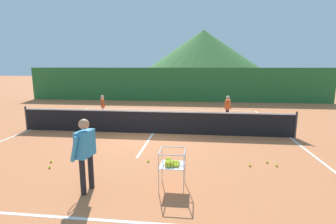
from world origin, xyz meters
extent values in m
plane|color=#C67042|center=(0.00, 0.00, 0.00)|extent=(120.00, 120.00, 0.00)
cube|color=white|center=(0.00, -6.08, 0.00)|extent=(11.05, 0.08, 0.01)
cube|color=white|center=(0.00, 6.04, 0.00)|extent=(11.05, 0.08, 0.01)
cube|color=white|center=(-5.52, 0.00, 0.00)|extent=(0.08, 12.13, 0.01)
cube|color=white|center=(5.52, 0.00, 0.00)|extent=(0.08, 12.13, 0.01)
cube|color=white|center=(0.00, 0.00, 0.00)|extent=(0.08, 5.83, 0.01)
cylinder|color=#333338|center=(-5.70, 0.00, 0.53)|extent=(0.08, 0.08, 1.05)
cylinder|color=#333338|center=(5.70, 0.00, 0.53)|extent=(0.08, 0.08, 1.05)
cube|color=black|center=(0.00, 0.00, 0.46)|extent=(11.32, 0.02, 0.92)
cube|color=white|center=(0.00, 0.00, 0.95)|extent=(11.32, 0.03, 0.06)
cylinder|color=black|center=(-0.64, -5.22, 0.41)|extent=(0.12, 0.12, 0.83)
cylinder|color=black|center=(-0.59, -4.90, 0.41)|extent=(0.12, 0.12, 0.83)
cube|color=#338CBF|center=(-0.61, -5.06, 1.12)|extent=(0.30, 0.52, 0.58)
sphere|color=tan|center=(-0.61, -5.06, 1.56)|extent=(0.23, 0.23, 0.23)
cylinder|color=#338CBF|center=(-0.73, -5.33, 1.08)|extent=(0.24, 0.12, 0.57)
cylinder|color=#338CBF|center=(-0.61, -4.77, 1.08)|extent=(0.18, 0.11, 0.57)
torus|color=#262628|center=(-0.86, -4.73, 1.03)|extent=(0.07, 0.29, 0.29)
cylinder|color=black|center=(-0.62, -4.77, 1.03)|extent=(0.22, 0.06, 0.03)
cylinder|color=silver|center=(-3.27, 2.88, 0.31)|extent=(0.09, 0.09, 0.62)
cylinder|color=silver|center=(-3.19, 2.65, 0.31)|extent=(0.09, 0.09, 0.62)
cube|color=#E55926|center=(-3.23, 2.76, 0.84)|extent=(0.29, 0.41, 0.44)
sphere|color=#DBAD84|center=(-3.23, 2.76, 1.17)|extent=(0.17, 0.17, 0.17)
cylinder|color=#E55926|center=(-3.25, 2.98, 0.81)|extent=(0.18, 0.12, 0.43)
cylinder|color=#E55926|center=(-3.13, 2.57, 0.81)|extent=(0.14, 0.11, 0.43)
torus|color=#262628|center=(-2.88, 2.66, 0.82)|extent=(0.12, 0.28, 0.29)
cylinder|color=black|center=(-3.11, 2.58, 0.82)|extent=(0.22, 0.10, 0.03)
cylinder|color=black|center=(3.42, 2.85, 0.33)|extent=(0.10, 0.10, 0.66)
cylinder|color=black|center=(3.33, 2.61, 0.33)|extent=(0.10, 0.10, 0.66)
cube|color=#E55926|center=(3.38, 2.73, 0.89)|extent=(0.32, 0.43, 0.46)
sphere|color=#DBAD84|center=(3.38, 2.73, 1.24)|extent=(0.18, 0.18, 0.18)
cylinder|color=#E55926|center=(3.51, 2.92, 0.86)|extent=(0.19, 0.13, 0.45)
cylinder|color=#E55926|center=(3.32, 2.51, 0.86)|extent=(0.15, 0.12, 0.45)
cylinder|color=#B7B7BC|center=(0.99, -4.38, 0.45)|extent=(0.02, 0.02, 0.89)
cylinder|color=#B7B7BC|center=(1.55, -4.38, 0.45)|extent=(0.02, 0.02, 0.89)
cylinder|color=#B7B7BC|center=(0.99, -4.94, 0.45)|extent=(0.02, 0.02, 0.89)
cylinder|color=#B7B7BC|center=(1.55, -4.94, 0.45)|extent=(0.02, 0.02, 0.89)
cube|color=#B7B7BC|center=(1.27, -4.66, 0.55)|extent=(0.56, 0.56, 0.01)
cube|color=#B7B7BC|center=(1.27, -4.38, 0.89)|extent=(0.56, 0.02, 0.02)
cube|color=#B7B7BC|center=(1.27, -4.94, 0.89)|extent=(0.56, 0.02, 0.02)
cube|color=#B7B7BC|center=(0.99, -4.66, 0.89)|extent=(0.02, 0.56, 0.02)
cube|color=#B7B7BC|center=(1.55, -4.66, 0.89)|extent=(0.02, 0.56, 0.02)
sphere|color=yellow|center=(1.15, -4.79, 0.58)|extent=(0.07, 0.07, 0.07)
sphere|color=yellow|center=(1.15, -4.72, 0.58)|extent=(0.07, 0.07, 0.07)
sphere|color=yellow|center=(1.14, -4.66, 0.58)|extent=(0.07, 0.07, 0.07)
sphere|color=yellow|center=(1.14, -4.60, 0.58)|extent=(0.07, 0.07, 0.07)
sphere|color=yellow|center=(1.14, -4.53, 0.58)|extent=(0.07, 0.07, 0.07)
sphere|color=yellow|center=(1.21, -4.80, 0.58)|extent=(0.07, 0.07, 0.07)
sphere|color=yellow|center=(1.21, -4.73, 0.58)|extent=(0.07, 0.07, 0.07)
sphere|color=yellow|center=(1.21, -4.67, 0.58)|extent=(0.07, 0.07, 0.07)
sphere|color=yellow|center=(1.21, -4.60, 0.58)|extent=(0.07, 0.07, 0.07)
sphere|color=yellow|center=(1.21, -4.53, 0.59)|extent=(0.07, 0.07, 0.07)
sphere|color=yellow|center=(1.27, -4.80, 0.58)|extent=(0.07, 0.07, 0.07)
sphere|color=yellow|center=(1.27, -4.73, 0.58)|extent=(0.07, 0.07, 0.07)
sphere|color=yellow|center=(1.28, -4.66, 0.58)|extent=(0.07, 0.07, 0.07)
sphere|color=yellow|center=(1.27, -4.60, 0.59)|extent=(0.07, 0.07, 0.07)
sphere|color=yellow|center=(1.28, -4.53, 0.59)|extent=(0.07, 0.07, 0.07)
sphere|color=yellow|center=(1.34, -4.79, 0.59)|extent=(0.07, 0.07, 0.07)
sphere|color=yellow|center=(1.34, -4.72, 0.58)|extent=(0.07, 0.07, 0.07)
sphere|color=yellow|center=(1.33, -4.67, 0.58)|extent=(0.07, 0.07, 0.07)
sphere|color=yellow|center=(1.34, -4.60, 0.58)|extent=(0.07, 0.07, 0.07)
sphere|color=yellow|center=(1.34, -4.53, 0.58)|extent=(0.07, 0.07, 0.07)
sphere|color=yellow|center=(1.41, -4.79, 0.59)|extent=(0.07, 0.07, 0.07)
sphere|color=yellow|center=(1.40, -4.72, 0.58)|extent=(0.07, 0.07, 0.07)
sphere|color=yellow|center=(1.40, -4.66, 0.58)|extent=(0.07, 0.07, 0.07)
sphere|color=yellow|center=(1.40, -4.59, 0.58)|extent=(0.07, 0.07, 0.07)
sphere|color=yellow|center=(1.40, -4.54, 0.58)|extent=(0.07, 0.07, 0.07)
sphere|color=yellow|center=(1.14, -4.79, 0.64)|extent=(0.07, 0.07, 0.07)
sphere|color=yellow|center=(1.15, -4.73, 0.64)|extent=(0.07, 0.07, 0.07)
sphere|color=yellow|center=(1.15, -4.67, 0.64)|extent=(0.07, 0.07, 0.07)
sphere|color=yellow|center=(1.14, -4.59, 0.64)|extent=(0.07, 0.07, 0.07)
sphere|color=yellow|center=(1.15, -4.53, 0.64)|extent=(0.07, 0.07, 0.07)
sphere|color=yellow|center=(1.20, -4.80, 0.63)|extent=(0.07, 0.07, 0.07)
sphere|color=yellow|center=(1.20, -4.72, 0.64)|extent=(0.07, 0.07, 0.07)
sphere|color=yellow|center=(1.21, -4.66, 0.64)|extent=(0.07, 0.07, 0.07)
sphere|color=yellow|center=(1.21, -4.59, 0.64)|extent=(0.07, 0.07, 0.07)
sphere|color=yellow|center=(1.21, -4.53, 0.64)|extent=(0.07, 0.07, 0.07)
sphere|color=yellow|center=(1.28, -4.79, 0.63)|extent=(0.07, 0.07, 0.07)
sphere|color=yellow|center=(1.28, -4.73, 0.64)|extent=(0.07, 0.07, 0.07)
sphere|color=yellow|center=(-2.21, -3.96, 0.03)|extent=(0.07, 0.07, 0.07)
sphere|color=yellow|center=(3.33, -3.18, 0.03)|extent=(0.07, 0.07, 0.07)
sphere|color=yellow|center=(3.88, -2.87, 0.03)|extent=(0.07, 0.07, 0.07)
sphere|color=yellow|center=(4.08, -3.10, 0.03)|extent=(0.07, 0.07, 0.07)
sphere|color=yellow|center=(-2.41, -3.55, 0.03)|extent=(0.07, 0.07, 0.07)
sphere|color=yellow|center=(0.42, -3.20, 0.03)|extent=(0.07, 0.07, 0.07)
cube|color=#286B33|center=(0.00, 9.95, 1.34)|extent=(24.30, 0.08, 2.69)
cone|color=#427A38|center=(3.83, 80.43, 7.63)|extent=(44.83, 44.83, 15.25)
camera|label=1|loc=(1.79, -10.08, 2.78)|focal=26.75mm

